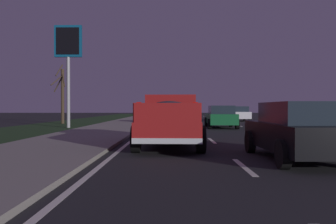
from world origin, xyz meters
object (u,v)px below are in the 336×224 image
at_px(sedan_black, 299,131).
at_px(gas_price_sign, 68,51).
at_px(sedan_white, 239,114).
at_px(bare_tree_far, 62,94).
at_px(pickup_truck, 170,119).
at_px(sedan_green, 221,117).
at_px(sedan_tan, 169,115).

bearing_deg(sedan_black, gas_price_sign, 35.10).
height_order(sedan_white, bare_tree_far, bare_tree_far).
bearing_deg(gas_price_sign, pickup_truck, -148.74).
bearing_deg(pickup_truck, sedan_green, -16.37).
height_order(pickup_truck, sedan_white, pickup_truck).
height_order(sedan_tan, sedan_green, same).
xyz_separation_m(sedan_green, sedan_white, (12.60, -3.61, 0.00)).
relative_size(pickup_truck, sedan_black, 1.23).
bearing_deg(sedan_green, sedan_tan, 30.85).
bearing_deg(sedan_white, gas_price_sign, 131.47).
relative_size(sedan_tan, sedan_green, 0.99).
height_order(sedan_black, sedan_white, same).
relative_size(sedan_tan, sedan_white, 1.00).
relative_size(sedan_black, gas_price_sign, 0.62).
height_order(sedan_white, gas_price_sign, gas_price_sign).
height_order(sedan_black, gas_price_sign, gas_price_sign).
xyz_separation_m(sedan_black, gas_price_sign, (15.08, 10.60, 4.58)).
distance_m(sedan_black, sedan_green, 15.06).
distance_m(pickup_truck, gas_price_sign, 14.49).
distance_m(pickup_truck, sedan_white, 25.39).
bearing_deg(sedan_green, pickup_truck, 163.63).
relative_size(sedan_green, gas_price_sign, 0.62).
bearing_deg(gas_price_sign, sedan_white, -48.53).
distance_m(sedan_tan, sedan_green, 7.12).
height_order(pickup_truck, sedan_black, pickup_truck).
xyz_separation_m(sedan_tan, sedan_green, (-6.11, -3.65, 0.00)).
xyz_separation_m(sedan_black, sedan_white, (27.66, -3.64, 0.00)).
xyz_separation_m(sedan_tan, bare_tree_far, (0.23, 9.38, 1.83)).
bearing_deg(sedan_tan, sedan_green, -149.15).
xyz_separation_m(pickup_truck, sedan_green, (11.79, -3.46, -0.20)).
xyz_separation_m(pickup_truck, sedan_tan, (17.90, 0.19, -0.20)).
xyz_separation_m(sedan_black, bare_tree_far, (21.40, 13.00, 1.83)).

